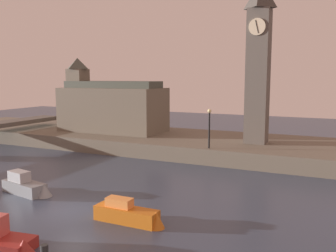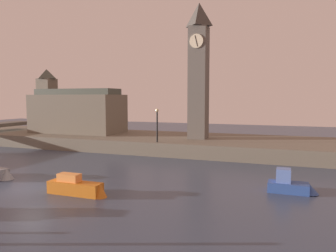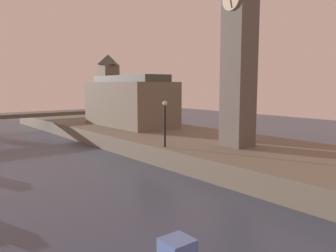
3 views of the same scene
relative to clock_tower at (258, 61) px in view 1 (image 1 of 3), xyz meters
name	(u,v)px [view 1 (image 1 of 3)]	position (x,y,z in m)	size (l,w,h in m)	color
ground_plane	(74,210)	(-6.79, -19.40, -9.50)	(120.00, 120.00, 0.00)	#384256
far_embankment	(194,144)	(-6.79, 0.60, -8.75)	(70.00, 12.00, 1.50)	#6B6051
clock_tower	(258,61)	(0.00, 0.00, 0.00)	(2.26, 2.31, 15.53)	#5B544C
parliament_hall	(110,106)	(-17.76, 0.85, -5.03)	(12.39, 5.87, 8.79)	#6B6051
streetlamp	(209,124)	(-3.28, -4.72, -5.73)	(0.36, 0.36, 3.60)	black
boat_cruiser_grey	(27,186)	(-11.76, -18.22, -8.96)	(4.23, 1.82, 1.52)	gray
boat_patrol_orange	(131,214)	(-2.71, -19.64, -9.00)	(4.16, 1.01, 1.34)	orange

